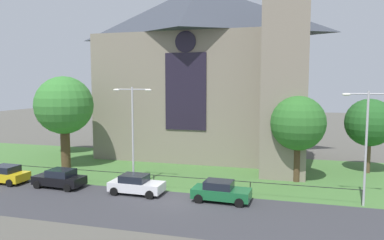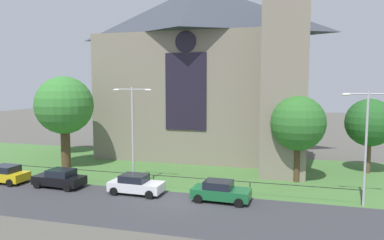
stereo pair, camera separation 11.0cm
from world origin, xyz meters
TOP-DOWN VIEW (x-y plane):
  - ground at (0.00, 10.00)m, footprint 160.00×160.00m
  - road_asphalt at (0.00, -2.00)m, footprint 120.00×8.00m
  - grass_verge at (0.00, 8.00)m, footprint 120.00×20.00m
  - church_building at (-2.06, 17.06)m, footprint 23.20×16.20m
  - iron_railing at (-2.83, 2.50)m, footprint 31.35×0.07m
  - tree_right_near at (8.40, 7.79)m, footprint 4.72×4.72m
  - tree_right_far at (14.98, 12.91)m, footprint 4.52×4.52m
  - tree_left_near at (-14.21, 7.03)m, footprint 5.79×5.79m
  - tree_left_far at (-19.18, 13.64)m, footprint 4.52×4.52m
  - streetlamp_near at (-4.59, 2.40)m, footprint 3.37×0.26m
  - streetlamp_far at (12.89, 2.40)m, footprint 3.37×0.26m
  - parked_car_yellow at (-15.89, 0.62)m, footprint 4.27×2.17m
  - parked_car_black at (-10.41, 0.67)m, footprint 4.28×2.19m
  - parked_car_white at (-3.60, 0.72)m, footprint 4.24×2.10m
  - parked_car_green at (3.07, 0.70)m, footprint 4.27×2.16m

SIDE VIEW (x-z plane):
  - ground at x=0.00m, z-range 0.00..0.00m
  - grass_verge at x=0.00m, z-range 0.00..0.01m
  - road_asphalt at x=0.00m, z-range 0.00..0.01m
  - parked_car_yellow at x=-15.89m, z-range -0.01..1.50m
  - parked_car_black at x=-10.41m, z-range -0.01..1.50m
  - parked_car_white at x=-3.60m, z-range -0.01..1.50m
  - parked_car_green at x=3.07m, z-range -0.01..1.50m
  - iron_railing at x=-2.83m, z-range 0.41..1.54m
  - tree_right_far at x=14.98m, z-range 1.27..8.39m
  - tree_left_far at x=-19.18m, z-range 1.30..8.48m
  - tree_right_near at x=8.40m, z-range 1.36..8.86m
  - streetlamp_far at x=12.89m, z-range 1.11..9.14m
  - streetlamp_near at x=-4.59m, z-range 1.12..9.39m
  - tree_left_near at x=-14.21m, z-range 1.66..10.93m
  - church_building at x=-2.06m, z-range -2.73..23.27m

